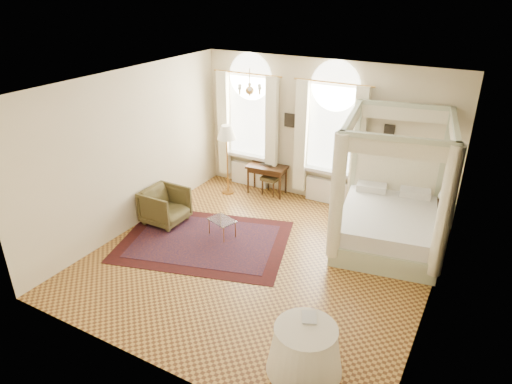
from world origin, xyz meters
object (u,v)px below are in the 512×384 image
canopy_bed (388,218)px  armchair (165,206)px  nightstand (437,218)px  writing_desk (267,170)px  side_table (305,349)px  stool (271,179)px  coffee_table (222,221)px  floor_lamp (227,136)px

canopy_bed → armchair: canopy_bed is taller
nightstand → armchair: (-5.20, -2.40, 0.06)m
writing_desk → side_table: size_ratio=0.97×
stool → coffee_table: stool is taller
canopy_bed → coffee_table: size_ratio=4.24×
writing_desk → armchair: bearing=-117.2°
nightstand → armchair: size_ratio=0.77×
coffee_table → side_table: side_table is taller
floor_lamp → canopy_bed: bearing=-7.4°
armchair → writing_desk: bearing=-27.1°
canopy_bed → floor_lamp: (-4.05, 0.53, 0.88)m
floor_lamp → stool: bearing=25.4°
canopy_bed → side_table: size_ratio=2.60×
armchair → side_table: bearing=-118.6°
armchair → stool: bearing=-28.8°
floor_lamp → writing_desk: bearing=27.0°
armchair → coffee_table: armchair is taller
canopy_bed → writing_desk: 3.34m
side_table → armchair: bearing=151.3°
nightstand → stool: (-3.88, -0.00, 0.05)m
nightstand → floor_lamp: floor_lamp is taller
coffee_table → floor_lamp: (-1.02, 1.84, 1.13)m
stool → side_table: side_table is taller
nightstand → side_table: side_table is taller
stool → side_table: bearing=-58.0°
writing_desk → floor_lamp: 1.29m
canopy_bed → nightstand: (0.78, 0.98, -0.26)m
writing_desk → armchair: (-1.22, -2.38, -0.23)m
nightstand → coffee_table: bearing=-148.9°
writing_desk → side_table: (3.07, -4.73, -0.27)m
coffee_table → canopy_bed: bearing=23.5°
stool → floor_lamp: size_ratio=0.27×
coffee_table → side_table: size_ratio=0.61×
stool → armchair: size_ratio=0.54×
nightstand → armchair: armchair is taller
canopy_bed → floor_lamp: canopy_bed is taller
writing_desk → stool: size_ratio=2.15×
nightstand → floor_lamp: (-4.84, -0.46, 1.14)m
nightstand → stool: 3.88m
writing_desk → coffee_table: bearing=-85.9°
canopy_bed → coffee_table: bearing=-156.5°
stool → coffee_table: 2.30m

